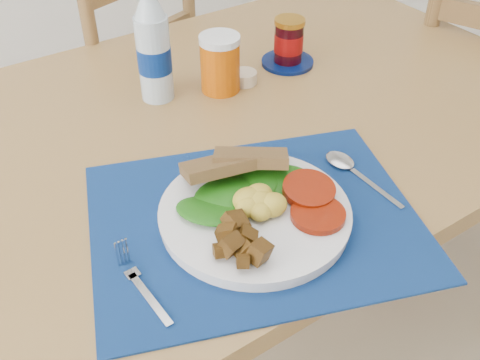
{
  "coord_description": "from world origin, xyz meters",
  "views": [
    {
      "loc": [
        -0.51,
        -0.58,
        1.34
      ],
      "look_at": [
        -0.14,
        -0.03,
        0.8
      ],
      "focal_mm": 42.0,
      "sensor_mm": 36.0,
      "label": 1
    }
  ],
  "objects_px": {
    "jam_on_saucer": "(288,45)",
    "chair_far": "(125,73)",
    "breakfast_plate": "(253,212)",
    "juice_glass": "(220,65)",
    "water_bottle": "(154,52)"
  },
  "relations": [
    {
      "from": "jam_on_saucer",
      "to": "chair_far",
      "type": "bearing_deg",
      "value": 110.56
    },
    {
      "from": "breakfast_plate",
      "to": "juice_glass",
      "type": "xyz_separation_m",
      "value": [
        0.18,
        0.37,
        0.03
      ]
    },
    {
      "from": "chair_far",
      "to": "juice_glass",
      "type": "relative_size",
      "value": 9.8
    },
    {
      "from": "water_bottle",
      "to": "chair_far",
      "type": "bearing_deg",
      "value": 75.9
    },
    {
      "from": "juice_glass",
      "to": "breakfast_plate",
      "type": "bearing_deg",
      "value": -115.74
    },
    {
      "from": "breakfast_plate",
      "to": "jam_on_saucer",
      "type": "xyz_separation_m",
      "value": [
        0.37,
        0.38,
        0.02
      ]
    },
    {
      "from": "chair_far",
      "to": "breakfast_plate",
      "type": "height_order",
      "value": "chair_far"
    },
    {
      "from": "chair_far",
      "to": "water_bottle",
      "type": "xyz_separation_m",
      "value": [
        -0.12,
        -0.47,
        0.29
      ]
    },
    {
      "from": "breakfast_plate",
      "to": "water_bottle",
      "type": "distance_m",
      "value": 0.43
    },
    {
      "from": "chair_far",
      "to": "water_bottle",
      "type": "relative_size",
      "value": 4.79
    },
    {
      "from": "breakfast_plate",
      "to": "water_bottle",
      "type": "bearing_deg",
      "value": 103.76
    },
    {
      "from": "chair_far",
      "to": "breakfast_plate",
      "type": "bearing_deg",
      "value": 60.65
    },
    {
      "from": "chair_far",
      "to": "juice_glass",
      "type": "height_order",
      "value": "chair_far"
    },
    {
      "from": "breakfast_plate",
      "to": "water_bottle",
      "type": "relative_size",
      "value": 1.26
    },
    {
      "from": "juice_glass",
      "to": "jam_on_saucer",
      "type": "xyz_separation_m",
      "value": [
        0.19,
        0.01,
        -0.01
      ]
    }
  ]
}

